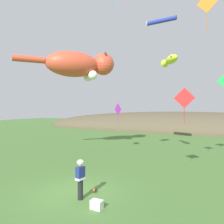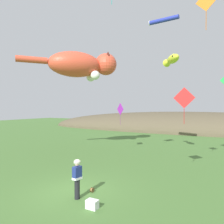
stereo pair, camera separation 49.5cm
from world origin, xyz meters
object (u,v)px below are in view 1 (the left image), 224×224
(kite_diamond_red, at_px, (184,98))
(kite_tube_streamer, at_px, (161,21))
(kite_diamond_orange, at_px, (207,3))
(kite_diamond_violet, at_px, (118,109))
(kite_spool, at_px, (95,190))
(picnic_cooler, at_px, (97,205))
(kite_giant_cat, at_px, (79,65))
(festival_attendant, at_px, (80,178))
(kite_fish_windsock, at_px, (170,60))

(kite_diamond_red, bearing_deg, kite_tube_streamer, 116.18)
(kite_diamond_orange, height_order, kite_diamond_violet, kite_diamond_orange)
(kite_diamond_red, bearing_deg, kite_spool, -131.73)
(kite_tube_streamer, relative_size, kite_diamond_red, 1.23)
(picnic_cooler, distance_m, kite_diamond_red, 7.58)
(kite_tube_streamer, distance_m, kite_diamond_violet, 8.53)
(picnic_cooler, bearing_deg, kite_tube_streamer, 90.11)
(kite_giant_cat, height_order, kite_diamond_orange, kite_diamond_orange)
(festival_attendant, relative_size, kite_giant_cat, 0.24)
(kite_giant_cat, relative_size, kite_diamond_violet, 3.66)
(kite_spool, relative_size, kite_tube_streamer, 0.09)
(kite_tube_streamer, bearing_deg, festival_attendant, -96.09)
(kite_fish_windsock, relative_size, kite_tube_streamer, 0.90)
(festival_attendant, xyz_separation_m, kite_giant_cat, (-6.17, 8.91, 7.20))
(kite_spool, bearing_deg, festival_attendant, -100.42)
(kite_giant_cat, bearing_deg, kite_diamond_violet, 24.53)
(kite_diamond_violet, bearing_deg, kite_fish_windsock, -19.85)
(festival_attendant, height_order, kite_tube_streamer, kite_tube_streamer)
(festival_attendant, xyz_separation_m, picnic_cooler, (1.13, -0.49, -0.77))
(kite_fish_windsock, xyz_separation_m, kite_diamond_orange, (2.75, -4.89, 1.57))
(kite_diamond_violet, bearing_deg, kite_giant_cat, -155.47)
(kite_giant_cat, bearing_deg, kite_diamond_orange, -25.18)
(picnic_cooler, distance_m, kite_diamond_orange, 10.73)
(kite_fish_windsock, distance_m, kite_tube_streamer, 4.40)
(kite_diamond_violet, bearing_deg, kite_diamond_orange, -40.49)
(kite_diamond_violet, bearing_deg, festival_attendant, -74.46)
(festival_attendant, relative_size, kite_spool, 7.55)
(kite_fish_windsock, relative_size, kite_diamond_orange, 1.23)
(kite_tube_streamer, relative_size, kite_diamond_violet, 1.26)
(festival_attendant, xyz_separation_m, kite_diamond_red, (3.79, 5.01, 3.73))
(picnic_cooler, xyz_separation_m, kite_diamond_orange, (3.88, 4.14, 9.10))
(kite_fish_windsock, bearing_deg, kite_diamond_violet, 160.15)
(kite_diamond_orange, height_order, kite_diamond_red, kite_diamond_orange)
(festival_attendant, bearing_deg, kite_tube_streamer, 83.91)
(picnic_cooler, bearing_deg, kite_spool, 123.47)
(picnic_cooler, height_order, kite_giant_cat, kite_giant_cat)
(kite_spool, bearing_deg, kite_tube_streamer, 84.35)
(festival_attendant, bearing_deg, kite_fish_windsock, 75.16)
(festival_attendant, distance_m, kite_tube_streamer, 14.89)
(picnic_cooler, bearing_deg, kite_diamond_orange, 46.84)
(festival_attendant, distance_m, picnic_cooler, 1.46)
(kite_diamond_orange, bearing_deg, kite_giant_cat, 154.82)
(kite_spool, distance_m, kite_giant_cat, 12.97)
(kite_diamond_red, bearing_deg, kite_fish_windsock, 113.23)
(festival_attendant, relative_size, kite_diamond_red, 0.84)
(kite_spool, bearing_deg, kite_diamond_violet, 108.00)
(picnic_cooler, bearing_deg, kite_diamond_red, 64.25)
(picnic_cooler, distance_m, kite_diamond_violet, 12.23)
(festival_attendant, height_order, kite_fish_windsock, kite_fish_windsock)
(kite_diamond_red, bearing_deg, festival_attendant, -127.09)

